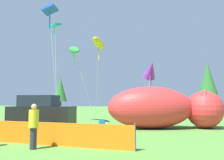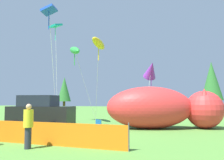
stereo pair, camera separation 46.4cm
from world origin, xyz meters
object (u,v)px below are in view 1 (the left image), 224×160
at_px(kite_blue_box, 50,12).
at_px(parked_car, 41,113).
at_px(folding_chair, 104,128).
at_px(spectator_in_green_shirt, 34,124).
at_px(kite_teal_diamond, 55,27).
at_px(kite_green_fish, 74,50).
at_px(inflatable_cat, 163,109).
at_px(kite_purple_delta, 151,70).
at_px(kite_yellow_hero, 99,44).

bearing_deg(kite_blue_box, parked_car, 160.30).
xyz_separation_m(folding_chair, spectator_in_green_shirt, (-1.67, -3.51, 0.43)).
bearing_deg(folding_chair, kite_teal_diamond, 83.94).
xyz_separation_m(spectator_in_green_shirt, kite_green_fish, (-3.53, 10.56, 5.17)).
bearing_deg(kite_green_fish, inflatable_cat, -14.13).
bearing_deg(kite_green_fish, parked_car, -91.15).
bearing_deg(parked_car, kite_green_fish, 81.55).
bearing_deg(folding_chair, kite_blue_box, 102.58).
bearing_deg(kite_green_fish, kite_teal_diamond, -174.51).
relative_size(folding_chair, spectator_in_green_shirt, 0.53).
bearing_deg(kite_teal_diamond, inflatable_cat, -10.48).
relative_size(kite_green_fish, kite_teal_diamond, 0.79).
relative_size(folding_chair, kite_green_fish, 0.13).
xyz_separation_m(kite_purple_delta, kite_blue_box, (-5.77, -5.69, 3.42)).
bearing_deg(spectator_in_green_shirt, kite_teal_diamond, 117.19).
xyz_separation_m(spectator_in_green_shirt, kite_blue_box, (-2.95, 5.75, 6.78)).
xyz_separation_m(spectator_in_green_shirt, kite_purple_delta, (2.82, 11.44, 3.35)).
bearing_deg(kite_blue_box, kite_yellow_hero, 57.26).
distance_m(kite_blue_box, kite_yellow_hero, 4.34).
xyz_separation_m(inflatable_cat, kite_teal_diamond, (-9.39, 1.74, 6.94)).
distance_m(kite_blue_box, kite_teal_diamond, 5.23).
bearing_deg(kite_green_fish, kite_purple_delta, 7.95).
bearing_deg(spectator_in_green_shirt, kite_blue_box, 117.19).
height_order(parked_car, folding_chair, parked_car).
xyz_separation_m(inflatable_cat, kite_blue_box, (-7.01, -2.90, 6.44)).
bearing_deg(kite_yellow_hero, folding_chair, -66.72).
xyz_separation_m(inflatable_cat, kite_yellow_hero, (-4.81, 0.51, 4.89)).
relative_size(inflatable_cat, spectator_in_green_shirt, 4.54).
height_order(kite_green_fish, kite_teal_diamond, kite_teal_diamond).
bearing_deg(kite_purple_delta, spectator_in_green_shirt, -103.84).
relative_size(spectator_in_green_shirt, kite_yellow_hero, 0.26).
height_order(kite_purple_delta, kite_green_fish, kite_green_fish).
bearing_deg(inflatable_cat, kite_teal_diamond, 149.27).
distance_m(kite_green_fish, kite_teal_diamond, 2.78).
distance_m(parked_car, kite_green_fish, 6.80).
relative_size(parked_car, kite_green_fish, 0.65).
xyz_separation_m(folding_chair, kite_purple_delta, (1.15, 7.93, 3.78)).
distance_m(inflatable_cat, kite_yellow_hero, 6.88).
xyz_separation_m(folding_chair, kite_teal_diamond, (-7.00, 6.87, 7.71)).
xyz_separation_m(parked_car, kite_blue_box, (0.67, -0.24, 6.65)).
bearing_deg(inflatable_cat, kite_green_fish, 145.62).
relative_size(folding_chair, kite_teal_diamond, 0.11).
height_order(inflatable_cat, kite_yellow_hero, kite_yellow_hero).
height_order(folding_chair, kite_yellow_hero, kite_yellow_hero).
height_order(folding_chair, kite_teal_diamond, kite_teal_diamond).
height_order(folding_chair, inflatable_cat, inflatable_cat).
bearing_deg(kite_teal_diamond, kite_purple_delta, 7.41).
bearing_deg(spectator_in_green_shirt, parked_car, 121.17).
bearing_deg(spectator_in_green_shirt, kite_yellow_hero, 94.75).
relative_size(inflatable_cat, kite_blue_box, 0.97).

